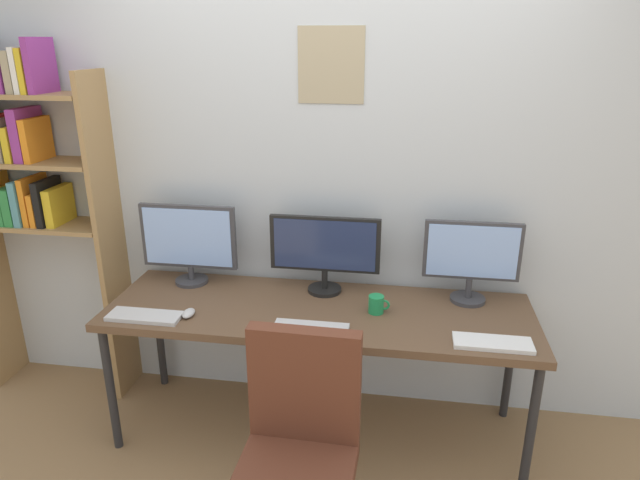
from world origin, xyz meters
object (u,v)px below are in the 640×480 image
at_px(keyboard_right, 493,343).
at_px(computer_mouse, 188,313).
at_px(bookshelf, 23,171).
at_px(monitor_center, 325,249).
at_px(desk, 318,318).
at_px(office_chair, 299,480).
at_px(coffee_mug, 377,304).
at_px(monitor_right, 472,257).
at_px(keyboard_left, 145,316).
at_px(monitor_left, 189,241).
at_px(keyboard_center, 311,329).

xyz_separation_m(keyboard_right, computer_mouse, (-1.44, 0.05, 0.01)).
bearing_deg(bookshelf, monitor_center, -0.56).
relative_size(desk, bookshelf, 1.04).
height_order(office_chair, coffee_mug, office_chair).
distance_m(monitor_right, keyboard_left, 1.65).
bearing_deg(monitor_right, computer_mouse, -164.02).
bearing_deg(office_chair, keyboard_left, 146.79).
xyz_separation_m(keyboard_left, keyboard_right, (1.64, 0.00, 0.00)).
bearing_deg(computer_mouse, keyboard_right, -2.04).
xyz_separation_m(monitor_right, keyboard_left, (-1.57, -0.44, -0.23)).
relative_size(monitor_left, keyboard_left, 1.48).
relative_size(monitor_right, coffee_mug, 4.55).
xyz_separation_m(keyboard_left, keyboard_center, (0.82, 0.00, 0.00)).
distance_m(monitor_left, computer_mouse, 0.47).
height_order(desk, computer_mouse, computer_mouse).
distance_m(keyboard_right, coffee_mug, 0.58).
relative_size(desk, computer_mouse, 22.28).
relative_size(keyboard_left, keyboard_center, 1.02).
distance_m(monitor_left, monitor_center, 0.75).
distance_m(bookshelf, office_chair, 2.22).
distance_m(bookshelf, monitor_center, 1.72).
bearing_deg(office_chair, monitor_right, 55.26).
bearing_deg(monitor_center, bookshelf, 179.44).
distance_m(office_chair, monitor_center, 1.17).
relative_size(office_chair, monitor_center, 1.70).
bearing_deg(bookshelf, monitor_right, -0.39).
relative_size(office_chair, monitor_right, 2.05).
bearing_deg(desk, keyboard_right, -15.67).
bearing_deg(monitor_left, keyboard_right, -15.74).
xyz_separation_m(office_chair, monitor_left, (-0.80, 1.01, 0.58)).
height_order(monitor_left, coffee_mug, monitor_left).
bearing_deg(monitor_center, keyboard_left, -151.65).
bearing_deg(bookshelf, office_chair, -30.67).
relative_size(desk, office_chair, 2.16).
xyz_separation_m(monitor_left, monitor_right, (1.50, -0.00, -0.00)).
relative_size(office_chair, keyboard_right, 2.87).
height_order(keyboard_left, keyboard_right, same).
distance_m(desk, monitor_left, 0.83).
xyz_separation_m(monitor_center, keyboard_right, (0.82, -0.44, -0.23)).
height_order(keyboard_left, coffee_mug, coffee_mug).
bearing_deg(computer_mouse, monitor_left, 108.87).
height_order(bookshelf, monitor_center, bookshelf).
bearing_deg(bookshelf, computer_mouse, -20.89).
bearing_deg(monitor_center, monitor_right, -0.00).
xyz_separation_m(bookshelf, keyboard_left, (0.86, -0.46, -0.59)).
xyz_separation_m(monitor_left, computer_mouse, (0.13, -0.39, -0.23)).
relative_size(desk, keyboard_center, 6.08).
xyz_separation_m(desk, keyboard_center, (0.00, -0.23, 0.06)).
bearing_deg(computer_mouse, desk, 16.19).
bearing_deg(keyboard_center, monitor_left, 149.46).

